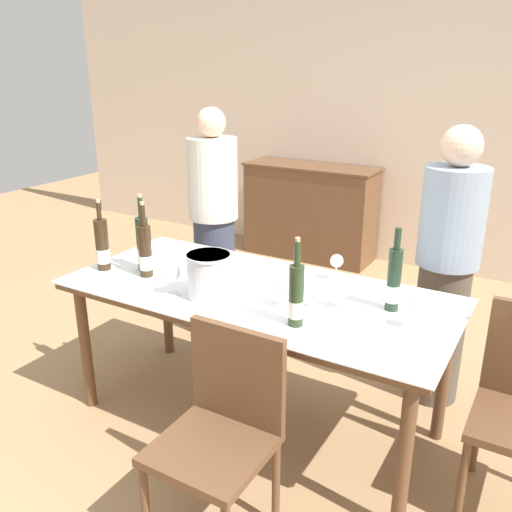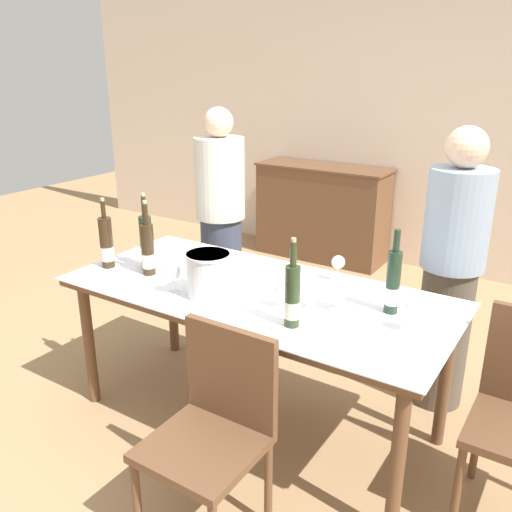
% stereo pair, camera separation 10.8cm
% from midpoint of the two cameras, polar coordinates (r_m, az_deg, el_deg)
% --- Properties ---
extents(ground_plane, '(12.00, 12.00, 0.00)m').
position_cam_midpoint_polar(ground_plane, '(3.08, 1.05, -16.82)').
color(ground_plane, '#A37F56').
extents(back_wall, '(8.00, 0.10, 2.80)m').
position_cam_midpoint_polar(back_wall, '(5.15, 18.72, 13.87)').
color(back_wall, beige).
rests_on(back_wall, ground_plane).
extents(sideboard_cabinet, '(1.29, 0.46, 0.91)m').
position_cam_midpoint_polar(sideboard_cabinet, '(5.34, 7.53, 4.59)').
color(sideboard_cabinet, brown).
rests_on(sideboard_cabinet, ground_plane).
extents(dining_table, '(1.95, 0.89, 0.77)m').
position_cam_midpoint_polar(dining_table, '(2.72, 1.14, -4.98)').
color(dining_table, brown).
rests_on(dining_table, ground_plane).
extents(ice_bucket, '(0.22, 0.22, 0.22)m').
position_cam_midpoint_polar(ice_bucket, '(2.60, -3.85, -1.87)').
color(ice_bucket, silver).
rests_on(ice_bucket, dining_table).
extents(wine_bottle_0, '(0.06, 0.06, 0.39)m').
position_cam_midpoint_polar(wine_bottle_0, '(2.50, 15.43, -2.77)').
color(wine_bottle_0, '#1E3323').
rests_on(wine_bottle_0, dining_table).
extents(wine_bottle_1, '(0.07, 0.07, 0.42)m').
position_cam_midpoint_polar(wine_bottle_1, '(2.98, -10.45, 1.30)').
color(wine_bottle_1, '#1E3323').
rests_on(wine_bottle_1, dining_table).
extents(wine_bottle_2, '(0.07, 0.07, 0.40)m').
position_cam_midpoint_polar(wine_bottle_2, '(2.90, -10.26, 0.59)').
color(wine_bottle_2, '#332314').
rests_on(wine_bottle_2, dining_table).
extents(wine_bottle_3, '(0.07, 0.07, 0.39)m').
position_cam_midpoint_polar(wine_bottle_3, '(2.30, 5.20, -4.31)').
color(wine_bottle_3, '#28381E').
rests_on(wine_bottle_3, dining_table).
extents(wine_bottle_4, '(0.07, 0.07, 0.39)m').
position_cam_midpoint_polar(wine_bottle_4, '(3.05, -14.48, 1.23)').
color(wine_bottle_4, '#332314').
rests_on(wine_bottle_4, dining_table).
extents(wine_glass_0, '(0.08, 0.08, 0.14)m').
position_cam_midpoint_polar(wine_glass_0, '(2.48, 3.96, -3.35)').
color(wine_glass_0, white).
rests_on(wine_glass_0, dining_table).
extents(wine_glass_1, '(0.08, 0.08, 0.14)m').
position_cam_midpoint_polar(wine_glass_1, '(2.49, 10.09, -3.66)').
color(wine_glass_1, white).
rests_on(wine_glass_1, dining_table).
extents(wine_glass_2, '(0.08, 0.08, 0.15)m').
position_cam_midpoint_polar(wine_glass_2, '(2.65, -7.59, -1.75)').
color(wine_glass_2, white).
rests_on(wine_glass_2, dining_table).
extents(wine_glass_3, '(0.07, 0.07, 0.13)m').
position_cam_midpoint_polar(wine_glass_3, '(2.48, 7.20, -3.79)').
color(wine_glass_3, white).
rests_on(wine_glass_3, dining_table).
extents(wine_glass_4, '(0.07, 0.07, 0.15)m').
position_cam_midpoint_polar(wine_glass_4, '(2.36, 17.48, -5.45)').
color(wine_glass_4, white).
rests_on(wine_glass_4, dining_table).
extents(wine_glass_5, '(0.07, 0.07, 0.14)m').
position_cam_midpoint_polar(wine_glass_5, '(2.81, 9.75, -0.78)').
color(wine_glass_5, white).
rests_on(wine_glass_5, dining_table).
extents(chair_near_front, '(0.42, 0.42, 0.87)m').
position_cam_midpoint_polar(chair_near_front, '(2.22, -2.87, -17.06)').
color(chair_near_front, brown).
rests_on(chair_near_front, ground_plane).
extents(person_host, '(0.33, 0.33, 1.57)m').
position_cam_midpoint_polar(person_host, '(3.69, -2.88, 3.17)').
color(person_host, '#383F56').
rests_on(person_host, ground_plane).
extents(person_guest_left, '(0.33, 0.33, 1.55)m').
position_cam_midpoint_polar(person_guest_left, '(3.07, 20.75, -1.81)').
color(person_guest_left, '#51473D').
rests_on(person_guest_left, ground_plane).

